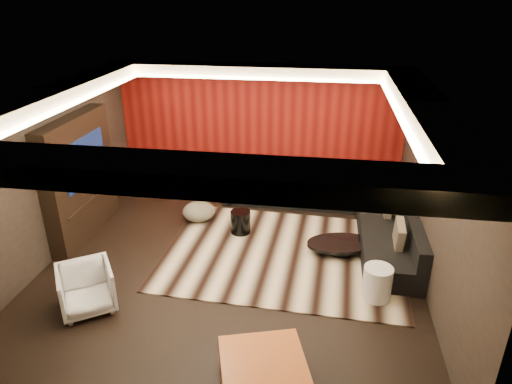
% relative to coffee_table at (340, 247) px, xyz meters
% --- Properties ---
extents(floor, '(6.00, 6.00, 0.02)m').
position_rel_coffee_table_xyz_m(floor, '(-1.76, -0.60, -0.13)').
color(floor, black).
rests_on(floor, ground).
extents(ceiling, '(6.00, 6.00, 0.02)m').
position_rel_coffee_table_xyz_m(ceiling, '(-1.76, -0.60, 2.69)').
color(ceiling, silver).
rests_on(ceiling, ground).
extents(wall_back, '(6.00, 0.02, 2.80)m').
position_rel_coffee_table_xyz_m(wall_back, '(-1.76, 2.41, 1.28)').
color(wall_back, black).
rests_on(wall_back, ground).
extents(wall_left, '(0.02, 6.00, 2.80)m').
position_rel_coffee_table_xyz_m(wall_left, '(-4.77, -0.60, 1.28)').
color(wall_left, black).
rests_on(wall_left, ground).
extents(wall_right, '(0.02, 6.00, 2.80)m').
position_rel_coffee_table_xyz_m(wall_right, '(1.25, -0.60, 1.28)').
color(wall_right, black).
rests_on(wall_right, ground).
extents(red_feature_wall, '(5.98, 0.05, 2.78)m').
position_rel_coffee_table_xyz_m(red_feature_wall, '(-1.76, 2.37, 1.28)').
color(red_feature_wall, '#6B0C0A').
rests_on(red_feature_wall, ground).
extents(soffit_back, '(6.00, 0.60, 0.22)m').
position_rel_coffee_table_xyz_m(soffit_back, '(-1.76, 2.10, 2.57)').
color(soffit_back, silver).
rests_on(soffit_back, ground).
extents(soffit_front, '(6.00, 0.60, 0.22)m').
position_rel_coffee_table_xyz_m(soffit_front, '(-1.76, -3.30, 2.57)').
color(soffit_front, silver).
rests_on(soffit_front, ground).
extents(soffit_left, '(0.60, 4.80, 0.22)m').
position_rel_coffee_table_xyz_m(soffit_left, '(-4.46, -0.60, 2.57)').
color(soffit_left, silver).
rests_on(soffit_left, ground).
extents(soffit_right, '(0.60, 4.80, 0.22)m').
position_rel_coffee_table_xyz_m(soffit_right, '(0.94, -0.60, 2.57)').
color(soffit_right, silver).
rests_on(soffit_right, ground).
extents(cove_back, '(4.80, 0.08, 0.04)m').
position_rel_coffee_table_xyz_m(cove_back, '(-1.76, 1.76, 2.48)').
color(cove_back, '#FFD899').
rests_on(cove_back, ground).
extents(cove_front, '(4.80, 0.08, 0.04)m').
position_rel_coffee_table_xyz_m(cove_front, '(-1.76, -2.96, 2.48)').
color(cove_front, '#FFD899').
rests_on(cove_front, ground).
extents(cove_left, '(0.08, 4.80, 0.04)m').
position_rel_coffee_table_xyz_m(cove_left, '(-4.12, -0.60, 2.48)').
color(cove_left, '#FFD899').
rests_on(cove_left, ground).
extents(cove_right, '(0.08, 4.80, 0.04)m').
position_rel_coffee_table_xyz_m(cove_right, '(0.60, -0.60, 2.48)').
color(cove_right, '#FFD899').
rests_on(cove_right, ground).
extents(tv_surround, '(0.30, 2.00, 2.20)m').
position_rel_coffee_table_xyz_m(tv_surround, '(-4.61, -0.00, 0.98)').
color(tv_surround, black).
rests_on(tv_surround, ground).
extents(tv_screen, '(0.04, 1.30, 0.80)m').
position_rel_coffee_table_xyz_m(tv_screen, '(-4.45, -0.00, 1.33)').
color(tv_screen, black).
rests_on(tv_screen, ground).
extents(tv_shelf, '(0.04, 1.60, 0.04)m').
position_rel_coffee_table_xyz_m(tv_shelf, '(-4.45, -0.00, 0.58)').
color(tv_shelf, black).
rests_on(tv_shelf, ground).
extents(rug, '(4.12, 3.16, 0.02)m').
position_rel_coffee_table_xyz_m(rug, '(-0.96, -0.19, -0.11)').
color(rug, beige).
rests_on(rug, floor).
extents(coffee_table, '(1.36, 1.36, 0.19)m').
position_rel_coffee_table_xyz_m(coffee_table, '(0.00, 0.00, 0.00)').
color(coffee_table, black).
rests_on(coffee_table, rug).
extents(drum_stool, '(0.44, 0.44, 0.43)m').
position_rel_coffee_table_xyz_m(drum_stool, '(-1.81, 0.42, 0.12)').
color(drum_stool, black).
rests_on(drum_stool, rug).
extents(striped_pouf, '(0.65, 0.65, 0.35)m').
position_rel_coffee_table_xyz_m(striped_pouf, '(-2.71, 0.79, 0.08)').
color(striped_pouf, '#C0B694').
rests_on(striped_pouf, rug).
extents(white_side_table, '(0.54, 0.54, 0.52)m').
position_rel_coffee_table_xyz_m(white_side_table, '(0.51, -1.19, 0.15)').
color(white_side_table, silver).
rests_on(white_side_table, floor).
extents(orange_ottoman, '(1.17, 1.17, 0.42)m').
position_rel_coffee_table_xyz_m(orange_ottoman, '(-0.90, -3.09, 0.09)').
color(orange_ottoman, '#944613').
rests_on(orange_ottoman, floor).
extents(armchair, '(1.00, 1.01, 0.67)m').
position_rel_coffee_table_xyz_m(armchair, '(-3.54, -2.04, 0.22)').
color(armchair, silver).
rests_on(armchair, floor).
extents(sectional_sofa, '(3.65, 3.50, 0.75)m').
position_rel_coffee_table_xyz_m(sectional_sofa, '(-0.02, 1.26, 0.15)').
color(sectional_sofa, black).
rests_on(sectional_sofa, floor).
extents(throw_pillows, '(1.68, 2.74, 0.50)m').
position_rel_coffee_table_xyz_m(throw_pillows, '(0.46, 1.07, 0.50)').
color(throw_pillows, '#CAB694').
rests_on(throw_pillows, sectional_sofa).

